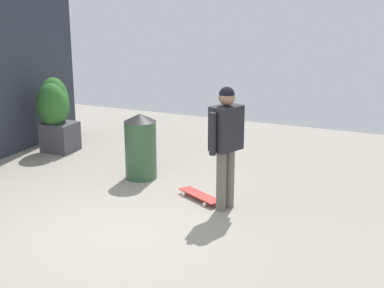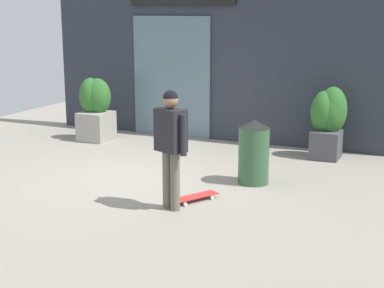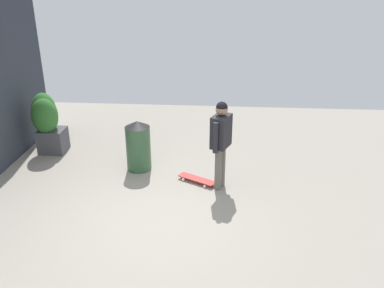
{
  "view_description": "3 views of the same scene",
  "coord_description": "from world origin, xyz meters",
  "px_view_note": "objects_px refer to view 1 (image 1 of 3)",
  "views": [
    {
      "loc": [
        -5.35,
        -3.58,
        2.84
      ],
      "look_at": [
        1.2,
        -0.64,
        0.81
      ],
      "focal_mm": 52.05,
      "sensor_mm": 36.0,
      "label": 1
    },
    {
      "loc": [
        4.53,
        -7.94,
        2.67
      ],
      "look_at": [
        1.2,
        -0.64,
        0.81
      ],
      "focal_mm": 54.42,
      "sensor_mm": 36.0,
      "label": 2
    },
    {
      "loc": [
        -5.46,
        -1.16,
        3.67
      ],
      "look_at": [
        1.2,
        -0.64,
        0.81
      ],
      "focal_mm": 37.9,
      "sensor_mm": 36.0,
      "label": 3
    }
  ],
  "objects_px": {
    "planter_box_left": "(55,110)",
    "trash_bin": "(141,146)",
    "skateboarder": "(226,136)",
    "skateboard": "(200,195)"
  },
  "relations": [
    {
      "from": "skateboard",
      "to": "planter_box_left",
      "type": "distance_m",
      "value": 3.58
    },
    {
      "from": "trash_bin",
      "to": "planter_box_left",
      "type": "bearing_deg",
      "value": 71.57
    },
    {
      "from": "skateboard",
      "to": "trash_bin",
      "type": "distance_m",
      "value": 1.36
    },
    {
      "from": "planter_box_left",
      "to": "skateboard",
      "type": "bearing_deg",
      "value": -109.67
    },
    {
      "from": "trash_bin",
      "to": "skateboard",
      "type": "bearing_deg",
      "value": -111.83
    },
    {
      "from": "trash_bin",
      "to": "skateboarder",
      "type": "bearing_deg",
      "value": -111.3
    },
    {
      "from": "planter_box_left",
      "to": "trash_bin",
      "type": "height_order",
      "value": "planter_box_left"
    },
    {
      "from": "skateboard",
      "to": "trash_bin",
      "type": "height_order",
      "value": "trash_bin"
    },
    {
      "from": "planter_box_left",
      "to": "trash_bin",
      "type": "bearing_deg",
      "value": -108.43
    },
    {
      "from": "skateboarder",
      "to": "skateboard",
      "type": "xyz_separation_m",
      "value": [
        0.15,
        0.43,
        -0.93
      ]
    }
  ]
}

